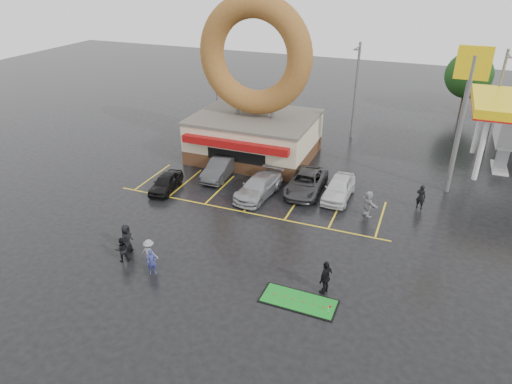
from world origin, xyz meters
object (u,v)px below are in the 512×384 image
at_px(car_silver, 259,187).
at_px(car_grey, 306,183).
at_px(car_black, 166,182).
at_px(putting_green, 299,301).
at_px(shell_sign, 467,95).
at_px(streetlight_left, 216,78).
at_px(streetlight_right, 496,99).
at_px(car_white, 339,188).
at_px(person_cameraman, 326,277).
at_px(donut_shop, 254,107).
at_px(person_blue, 152,262).
at_px(streetlight_mid, 356,89).
at_px(car_dgrey, 221,168).
at_px(dumpster, 200,137).

relative_size(car_silver, car_grey, 0.95).
bearing_deg(car_black, putting_green, -39.00).
height_order(car_black, car_silver, car_silver).
xyz_separation_m(shell_sign, streetlight_left, (-23.00, 7.92, -2.60)).
xyz_separation_m(shell_sign, car_grey, (-9.87, -4.00, -6.64)).
distance_m(streetlight_right, car_grey, 19.38).
bearing_deg(car_white, car_silver, -160.79).
relative_size(car_black, person_cameraman, 1.95).
height_order(donut_shop, person_blue, donut_shop).
xyz_separation_m(streetlight_mid, person_cameraman, (3.32, -23.79, -3.81)).
bearing_deg(car_grey, shell_sign, 20.90).
height_order(streetlight_left, car_silver, streetlight_left).
bearing_deg(car_grey, streetlight_left, 136.61).
height_order(shell_sign, car_dgrey, shell_sign).
distance_m(car_silver, car_white, 5.84).
height_order(streetlight_left, streetlight_right, same).
xyz_separation_m(car_grey, putting_green, (3.14, -12.08, -0.71)).
bearing_deg(person_cameraman, donut_shop, -130.03).
distance_m(car_black, dumpster, 9.76).
xyz_separation_m(streetlight_left, car_black, (3.28, -15.61, -4.14)).
distance_m(streetlight_left, person_blue, 26.31).
relative_size(streetlight_right, dumpster, 5.00).
distance_m(car_black, car_white, 12.86).
bearing_deg(car_black, shell_sign, 15.15).
xyz_separation_m(car_dgrey, putting_green, (10.20, -12.08, -0.73)).
bearing_deg(person_blue, person_cameraman, -22.30).
bearing_deg(car_black, dumpster, 96.42).
distance_m(streetlight_left, car_black, 16.48).
distance_m(streetlight_mid, car_white, 13.70).
height_order(car_dgrey, putting_green, car_dgrey).
bearing_deg(dumpster, shell_sign, 0.48).
height_order(car_black, car_dgrey, car_dgrey).
bearing_deg(car_silver, person_blue, -93.52).
distance_m(shell_sign, car_black, 22.21).
bearing_deg(dumpster, car_silver, -35.77).
relative_size(streetlight_right, car_silver, 1.78).
bearing_deg(putting_green, car_dgrey, 130.19).
bearing_deg(shell_sign, dumpster, 175.21).
bearing_deg(car_dgrey, streetlight_mid, 57.34).
distance_m(car_black, person_blue, 10.29).
xyz_separation_m(donut_shop, car_dgrey, (-0.93, -4.97, -3.70)).
relative_size(streetlight_left, dumpster, 5.00).
height_order(streetlight_mid, car_white, streetlight_mid).
relative_size(donut_shop, streetlight_mid, 1.50).
height_order(shell_sign, putting_green, shell_sign).
distance_m(streetlight_mid, car_silver, 15.89).
distance_m(car_grey, person_cameraman, 11.65).
xyz_separation_m(donut_shop, car_black, (-3.72, -8.66, -3.82)).
distance_m(car_dgrey, putting_green, 15.83).
xyz_separation_m(car_dgrey, car_white, (9.56, -0.08, 0.01)).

